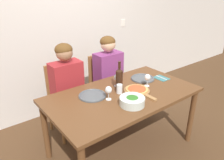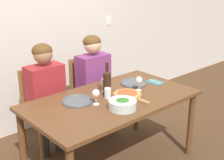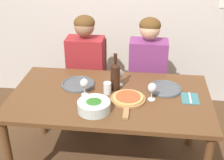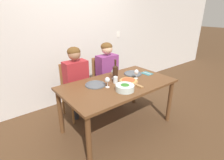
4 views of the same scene
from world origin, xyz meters
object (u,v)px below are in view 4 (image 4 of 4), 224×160
Objects in this scene: chair_left at (75,88)px; dinner_plate_right at (133,74)px; water_tumbler at (115,80)px; chair_right at (104,79)px; wine_glass_centre at (114,72)px; dinner_plate_left at (95,85)px; wine_glass_right at (136,72)px; fork_on_napkin at (147,73)px; pizza_on_board at (129,81)px; wine_bottle at (115,72)px; broccoli_bowl at (125,88)px; person_woman at (77,77)px; wine_glass_left at (107,80)px; person_man at (108,69)px.

chair_left is 3.15× the size of dinner_plate_right.
chair_left is 1.04m from dinner_plate_right.
chair_right is at bearing 65.97° from water_tumbler.
wine_glass_centre is (0.40, -0.58, 0.36)m from chair_left.
chair_left is 3.15× the size of dinner_plate_left.
wine_glass_right is 0.84× the size of fork_on_napkin.
wine_glass_right is at bearing -9.34° from water_tumbler.
wine_glass_centre reaches higher than water_tumbler.
wine_glass_centre is (-0.28, 0.22, 0.00)m from wine_glass_right.
pizza_on_board reaches higher than dinner_plate_left.
dinner_plate_right is 2.93× the size of water_tumbler.
pizza_on_board is (0.12, -0.17, -0.12)m from wine_bottle.
dinner_plate_left is 2.93× the size of water_tumbler.
broccoli_bowl is at bearing -153.50° from wine_glass_right.
wine_glass_centre is (-0.24, -0.58, 0.36)m from chair_right.
wine_bottle is 2.21× the size of wine_glass_centre.
dinner_plate_left is (0.03, -0.51, 0.02)m from person_woman.
pizza_on_board is 0.21m from wine_glass_right.
broccoli_bowl is 0.59× the size of pizza_on_board.
pizza_on_board is at bearing -144.13° from dinner_plate_right.
water_tumbler is (0.19, 0.05, -0.05)m from wine_glass_left.
dinner_plate_right is 0.69× the size of pizza_on_board.
chair_right is 2.18× the size of pizza_on_board.
dinner_plate_right is 0.24m from fork_on_napkin.
water_tumbler reaches higher than dinner_plate_left.
chair_right is 0.76× the size of person_man.
chair_left is 0.64m from chair_right.
chair_left reaches higher than broccoli_bowl.
fork_on_napkin is (0.87, 0.04, -0.10)m from wine_glass_left.
dinner_plate_left is at bearing 156.97° from water_tumbler.
dinner_plate_right is at bearing -32.71° from person_woman.
water_tumbler is (-0.33, -0.63, 0.06)m from person_man.
wine_glass_left and wine_glass_centre have the same top height.
person_man is 8.17× the size of wine_glass_centre.
pizza_on_board is at bearing -170.45° from fork_on_napkin.
chair_left is 5.19× the size of fork_on_napkin.
dinner_plate_left is (-0.61, -0.62, 0.26)m from chair_right.
person_woman is 0.94m from dinner_plate_right.
wine_bottle is 1.13× the size of dinner_plate_right.
chair_left reaches higher than dinner_plate_left.
chair_right is 0.87m from water_tumbler.
dinner_plate_right is 0.37m from pizza_on_board.
wine_glass_left reaches higher than broccoli_bowl.
fork_on_napkin is at bearing -32.72° from person_woman.
wine_bottle is 2.21× the size of wine_glass_right.
person_man reaches higher than chair_left.
water_tumbler is (0.31, -0.74, 0.30)m from chair_left.
dinner_plate_left is 0.21m from wine_glass_left.
broccoli_bowl is at bearing -113.60° from person_man.
water_tumbler is (-0.09, -0.16, -0.05)m from wine_glass_centre.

